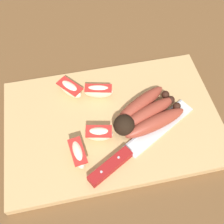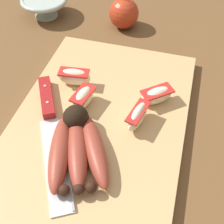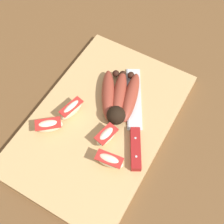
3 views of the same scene
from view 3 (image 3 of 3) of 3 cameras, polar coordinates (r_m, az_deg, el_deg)
ground_plane at (r=0.74m, az=-1.42°, el=-3.30°), size 6.00×6.00×0.00m
cutting_board at (r=0.74m, az=-2.11°, el=-1.88°), size 0.47×0.30×0.02m
banana_bunch at (r=0.74m, az=1.31°, el=2.62°), size 0.16×0.14×0.05m
chefs_knife at (r=0.71m, az=4.27°, el=-3.34°), size 0.26×0.16×0.02m
apple_wedge_near at (r=0.67m, az=-0.52°, el=-9.04°), size 0.03×0.07×0.04m
apple_wedge_middle at (r=0.73m, az=-7.52°, el=0.50°), size 0.07×0.04×0.04m
apple_wedge_far at (r=0.69m, az=-1.05°, el=-4.47°), size 0.06×0.04×0.04m
apple_wedge_extra at (r=0.72m, az=-11.72°, el=-2.52°), size 0.06×0.07×0.03m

